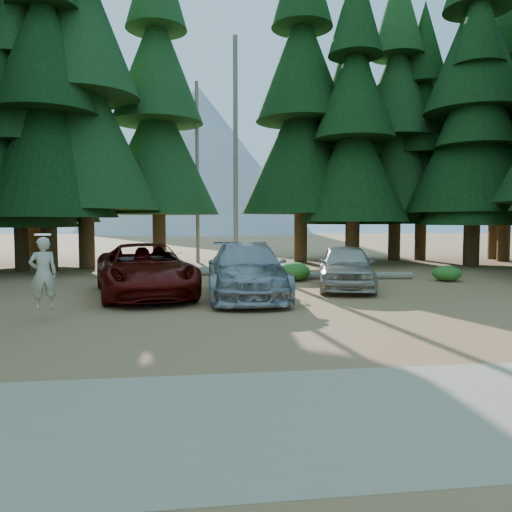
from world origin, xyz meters
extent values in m
plane|color=olive|center=(0.00, 0.00, 0.00)|extent=(160.00, 160.00, 0.00)
cube|color=tan|center=(0.00, -6.50, 0.01)|extent=(26.00, 3.50, 0.01)
cylinder|color=gray|center=(0.80, 14.50, 6.00)|extent=(0.24, 0.24, 12.00)
cylinder|color=gray|center=(-1.20, 16.00, 5.00)|extent=(0.20, 0.20, 10.00)
cone|color=gray|center=(0.00, 85.00, 14.00)|extent=(44.00, 44.00, 28.00)
cone|color=gray|center=(-8.00, 95.00, 10.00)|extent=(36.00, 36.00, 20.00)
imported|color=#570A07|center=(-3.05, 3.60, 0.81)|extent=(3.82, 6.27, 1.62)
imported|color=#9EA0A6|center=(0.07, 2.92, 0.82)|extent=(2.48, 5.73, 1.64)
imported|color=#BBB3A6|center=(3.64, 4.27, 0.77)|extent=(2.89, 4.81, 1.53)
imported|color=beige|center=(-5.01, -0.11, 1.11)|extent=(0.72, 0.61, 1.69)
cylinder|color=white|center=(-5.01, -0.06, 2.01)|extent=(0.36, 0.36, 0.04)
cylinder|color=gray|center=(-1.35, 10.19, 0.14)|extent=(3.71, 1.34, 0.27)
cylinder|color=gray|center=(0.54, 8.98, 0.14)|extent=(3.42, 0.82, 0.28)
cylinder|color=gray|center=(5.00, 7.00, 0.14)|extent=(4.44, 0.73, 0.28)
ellipsoid|color=#2C5D1C|center=(-4.82, 8.97, 0.32)|extent=(1.18, 1.18, 0.65)
ellipsoid|color=#2C5D1C|center=(-2.10, 7.29, 0.31)|extent=(1.14, 1.14, 0.62)
ellipsoid|color=#2C5D1C|center=(-4.49, 10.00, 0.26)|extent=(0.93, 0.93, 0.51)
ellipsoid|color=#2C5D1C|center=(-0.51, 7.14, 0.23)|extent=(0.84, 0.84, 0.46)
ellipsoid|color=#2C5D1C|center=(2.34, 6.80, 0.36)|extent=(1.32, 1.32, 0.73)
ellipsoid|color=#2C5D1C|center=(5.00, 8.76, 0.26)|extent=(0.96, 0.96, 0.53)
ellipsoid|color=#2C5D1C|center=(8.22, 5.91, 0.30)|extent=(1.09, 1.09, 0.60)
camera|label=1|loc=(-1.62, -12.14, 2.32)|focal=35.00mm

